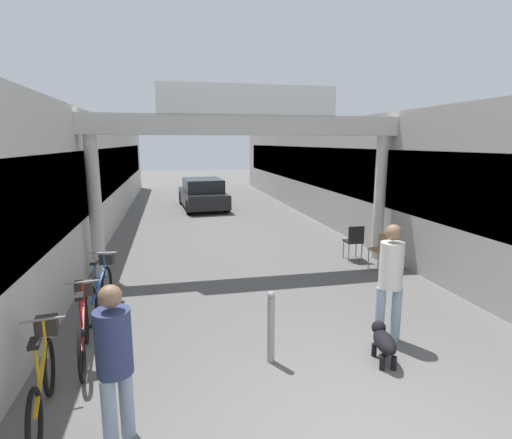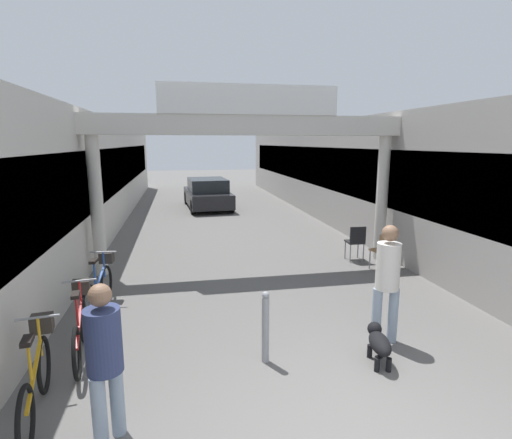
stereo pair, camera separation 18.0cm
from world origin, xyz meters
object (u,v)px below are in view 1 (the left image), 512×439
at_px(bollard_post_metal, 271,326).
at_px(cafe_chair_black_farther, 354,239).
at_px(bicycle_orange_nearest, 43,378).
at_px(bicycle_blue_third, 101,287).
at_px(parked_car_black, 203,194).
at_px(bicycle_red_second, 84,326).
at_px(pedestrian_with_dog, 391,275).
at_px(cafe_chair_wood_nearer, 382,248).
at_px(dog_on_leash, 383,341).
at_px(pedestrian_companion, 114,356).

xyz_separation_m(bollard_post_metal, cafe_chair_black_farther, (3.18, 4.12, 0.03)).
relative_size(bicycle_orange_nearest, bicycle_blue_third, 1.00).
xyz_separation_m(bollard_post_metal, parked_car_black, (0.16, 13.01, 0.14)).
height_order(bicycle_red_second, bicycle_blue_third, same).
distance_m(pedestrian_with_dog, bicycle_red_second, 4.38).
xyz_separation_m(cafe_chair_black_farther, parked_car_black, (-3.02, 8.89, 0.10)).
distance_m(bicycle_red_second, cafe_chair_black_farther, 6.62).
relative_size(bicycle_orange_nearest, cafe_chair_wood_nearer, 1.89).
height_order(dog_on_leash, bicycle_blue_third, bicycle_blue_third).
bearing_deg(bollard_post_metal, bicycle_blue_third, 138.17).
height_order(bollard_post_metal, cafe_chair_wood_nearer, bollard_post_metal).
bearing_deg(pedestrian_with_dog, bicycle_orange_nearest, -170.68).
bearing_deg(cafe_chair_black_farther, pedestrian_companion, -133.54).
xyz_separation_m(bicycle_red_second, bicycle_blue_third, (-0.02, 1.55, 0.00)).
height_order(pedestrian_with_dog, pedestrian_companion, pedestrian_with_dog).
distance_m(dog_on_leash, cafe_chair_wood_nearer, 4.07).
distance_m(pedestrian_with_dog, bollard_post_metal, 1.92).
xyz_separation_m(pedestrian_companion, bollard_post_metal, (1.81, 1.14, -0.43)).
height_order(pedestrian_with_dog, parked_car_black, pedestrian_with_dog).
bearing_deg(bicycle_blue_third, bicycle_orange_nearest, -93.14).
distance_m(pedestrian_with_dog, dog_on_leash, 0.96).
distance_m(bollard_post_metal, cafe_chair_black_farther, 5.20).
bearing_deg(dog_on_leash, bicycle_blue_third, 147.48).
bearing_deg(parked_car_black, bicycle_orange_nearest, -101.71).
distance_m(dog_on_leash, cafe_chair_black_farther, 4.74).
relative_size(bicycle_blue_third, parked_car_black, 0.41).
bearing_deg(bicycle_blue_third, parked_car_black, 76.16).
relative_size(bicycle_red_second, cafe_chair_black_farther, 1.89).
bearing_deg(bicycle_orange_nearest, cafe_chair_wood_nearer, 31.74).
bearing_deg(bicycle_blue_third, pedestrian_companion, -78.55).
height_order(dog_on_leash, parked_car_black, parked_car_black).
distance_m(pedestrian_with_dog, parked_car_black, 12.91).
xyz_separation_m(pedestrian_with_dog, cafe_chair_wood_nearer, (1.61, 3.04, -0.48)).
distance_m(dog_on_leash, bollard_post_metal, 1.53).
bearing_deg(cafe_chair_black_farther, bicycle_orange_nearest, -141.46).
relative_size(dog_on_leash, parked_car_black, 0.16).
bearing_deg(parked_car_black, pedestrian_with_dog, -82.51).
height_order(pedestrian_companion, bollard_post_metal, pedestrian_companion).
distance_m(pedestrian_with_dog, cafe_chair_wood_nearer, 3.47).
height_order(pedestrian_with_dog, bicycle_orange_nearest, pedestrian_with_dog).
relative_size(bicycle_orange_nearest, bollard_post_metal, 1.69).
xyz_separation_m(cafe_chair_wood_nearer, cafe_chair_black_farther, (-0.27, 0.87, 0.00)).
distance_m(bicycle_orange_nearest, cafe_chair_black_farther, 7.46).
relative_size(dog_on_leash, bicycle_orange_nearest, 0.40).
bearing_deg(cafe_chair_wood_nearer, pedestrian_with_dog, -117.96).
height_order(bicycle_orange_nearest, bicycle_blue_third, same).
bearing_deg(bicycle_blue_third, cafe_chair_black_farther, 18.36).
relative_size(pedestrian_with_dog, cafe_chair_wood_nearer, 1.99).
relative_size(bicycle_blue_third, cafe_chair_black_farther, 1.90).
xyz_separation_m(bicycle_blue_third, cafe_chair_wood_nearer, (5.95, 1.01, 0.10)).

